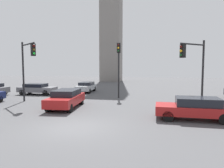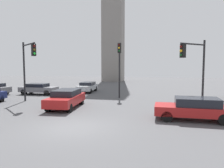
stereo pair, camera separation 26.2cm
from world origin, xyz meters
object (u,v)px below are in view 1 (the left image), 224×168
(traffic_light_3, at_px, (119,60))
(car_3, at_px, (195,108))
(traffic_light_0, at_px, (28,60))
(car_4, at_px, (86,87))
(car_1, at_px, (66,98))
(car_7, at_px, (37,89))
(traffic_light_1, at_px, (193,61))

(traffic_light_3, xyz_separation_m, car_3, (6.09, -7.83, -3.15))
(traffic_light_0, height_order, car_4, traffic_light_0)
(car_1, bearing_deg, traffic_light_3, 146.12)
(car_3, xyz_separation_m, car_4, (-10.96, 11.89, -0.06))
(car_1, xyz_separation_m, car_3, (9.32, -2.00, -0.01))
(car_7, bearing_deg, car_1, -46.20)
(traffic_light_3, height_order, car_4, traffic_light_3)
(traffic_light_3, relative_size, car_7, 1.32)
(car_3, bearing_deg, car_1, -11.09)
(traffic_light_1, bearing_deg, car_7, -59.09)
(traffic_light_1, bearing_deg, traffic_light_3, -74.48)
(traffic_light_0, relative_size, car_7, 1.29)
(traffic_light_0, relative_size, car_4, 1.37)
(traffic_light_1, relative_size, car_1, 1.11)
(traffic_light_0, relative_size, traffic_light_1, 1.03)
(traffic_light_0, height_order, traffic_light_1, traffic_light_0)
(traffic_light_0, distance_m, car_4, 9.63)
(traffic_light_0, height_order, car_7, traffic_light_0)
(car_4, distance_m, car_7, 5.89)
(traffic_light_3, xyz_separation_m, car_1, (-3.22, -5.83, -3.14))
(traffic_light_0, distance_m, car_7, 6.79)
(car_3, distance_m, car_4, 16.17)
(car_3, relative_size, car_7, 1.08)
(car_7, bearing_deg, car_3, -29.39)
(traffic_light_1, relative_size, car_4, 1.33)
(car_1, relative_size, car_4, 1.20)
(traffic_light_0, distance_m, car_1, 5.19)
(traffic_light_3, bearing_deg, car_3, 41.87)
(traffic_light_1, distance_m, car_4, 14.33)
(car_1, height_order, car_7, car_1)
(traffic_light_0, relative_size, traffic_light_3, 0.98)
(traffic_light_3, xyz_separation_m, car_4, (-4.86, 4.05, -3.21))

